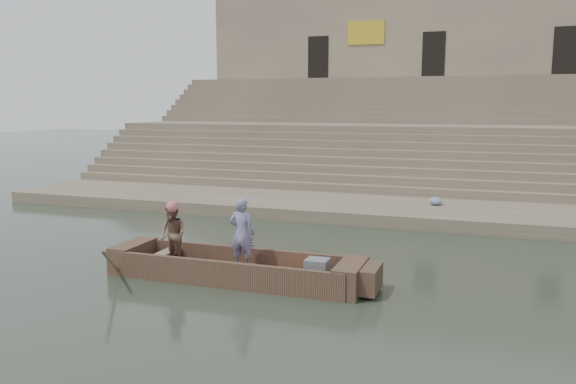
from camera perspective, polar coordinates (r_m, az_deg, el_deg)
The scene contains 12 objects.
ground at distance 11.65m, azimuth 12.54°, elevation -10.19°, with size 120.00×120.00×0.00m, color #263024.
lower_landing at distance 19.34m, azimuth 15.36°, elevation -2.11°, with size 32.00×4.00×0.40m, color gray.
mid_landing at distance 26.60m, azimuth 16.60°, elevation 3.36°, with size 32.00×3.00×2.80m, color gray.
upper_landing at distance 33.51m, azimuth 17.27°, elevation 6.43°, with size 32.00×3.00×5.20m, color gray.
ghat_steps at distance 28.25m, azimuth 16.80°, elevation 4.46°, with size 32.00×11.00×5.20m.
building_wall at distance 37.53m, azimuth 17.71°, elevation 11.21°, with size 32.00×5.07×11.20m.
main_rowboat at distance 12.49m, azimuth -5.34°, elevation -8.19°, with size 5.00×1.30×0.22m, color brown.
rowboat_trim at distance 12.34m, azimuth -4.47°, elevation -7.43°, with size 6.04×2.63×2.03m.
standing_man at distance 12.33m, azimuth -4.62°, elevation -4.13°, with size 0.57×0.37×1.56m, color navy.
rowing_man at distance 12.85m, azimuth -11.44°, elevation -4.20°, with size 0.66×0.51×1.36m, color #277658.
television at distance 11.78m, azimuth 2.88°, elevation -7.64°, with size 0.46×0.42×0.40m.
cloth_bundles at distance 18.89m, azimuth 25.05°, elevation -1.85°, with size 7.50×2.22×0.26m.
Camera 1 is at (1.18, -10.97, 3.75)m, focal length 35.62 mm.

